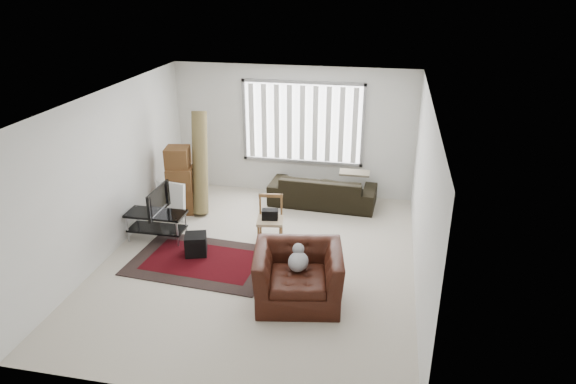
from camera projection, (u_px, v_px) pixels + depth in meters
The scene contains 11 objects.
room at pixel (266, 150), 8.21m from camera, with size 6.00×6.02×2.71m.
persian_rug at pixel (202, 261), 8.43m from camera, with size 2.39×1.68×0.02m.
tv_stand at pixel (156, 220), 9.01m from camera, with size 1.03×0.46×0.51m.
tv at pixel (154, 200), 8.86m from camera, with size 0.83×0.11×0.48m, color black.
subwoofer at pixel (196, 244), 8.57m from camera, with size 0.35×0.35×0.35m, color black.
moving_boxes at pixel (180, 182), 10.00m from camera, with size 0.61×0.58×1.32m.
white_flatpack at pixel (171, 201), 9.75m from camera, with size 0.58×0.08×0.74m, color silver.
rolled_rug at pixel (200, 163), 9.91m from camera, with size 0.30×0.30×1.98m, color brown.
sofa at pixel (323, 186), 10.37m from camera, with size 2.13×0.92×0.82m, color black.
side_chair at pixel (270, 218), 8.90m from camera, with size 0.51×0.51×0.83m.
armchair at pixel (298, 272), 7.28m from camera, with size 1.41×1.28×0.92m.
Camera 1 is at (1.91, -7.08, 4.36)m, focal length 32.00 mm.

